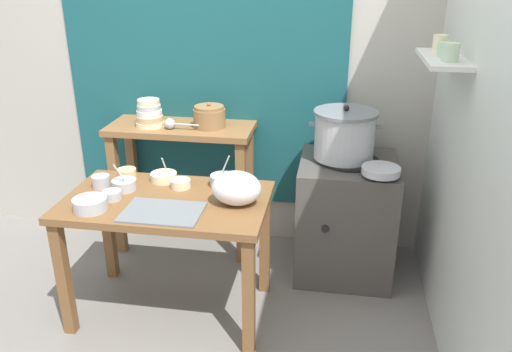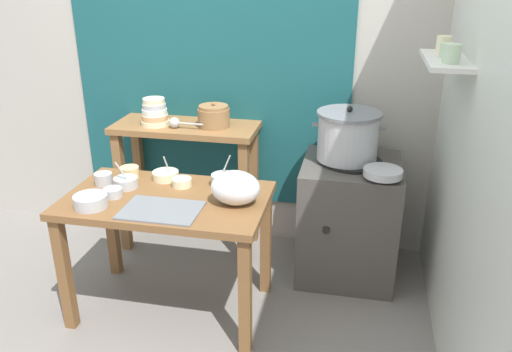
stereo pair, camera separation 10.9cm
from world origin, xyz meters
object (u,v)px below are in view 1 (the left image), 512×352
at_px(back_shelf_table, 182,157).
at_px(ladle, 172,124).
at_px(prep_table, 167,217).
at_px(steamer_pot, 345,134).
at_px(prep_bowl_0, 164,176).
at_px(prep_bowl_1, 124,184).
at_px(stove_block, 345,217).
at_px(plastic_bag, 236,188).
at_px(prep_bowl_2, 223,180).
at_px(wide_pan, 381,170).
at_px(prep_bowl_7, 112,195).
at_px(prep_bowl_5, 101,181).
at_px(bowl_stack_enamel, 149,114).
at_px(clay_pot, 209,117).
at_px(prep_bowl_6, 127,174).
at_px(prep_bowl_4, 90,204).
at_px(serving_tray, 162,212).
at_px(prep_bowl_3, 181,183).

relative_size(back_shelf_table, ladle, 3.36).
relative_size(prep_table, steamer_pot, 2.53).
xyz_separation_m(prep_bowl_0, prep_bowl_1, (-0.18, -0.16, 0.01)).
distance_m(stove_block, prep_bowl_1, 1.40).
height_order(plastic_bag, prep_bowl_2, plastic_bag).
height_order(back_shelf_table, wide_pan, back_shelf_table).
distance_m(stove_block, prep_bowl_7, 1.46).
xyz_separation_m(steamer_pot, prep_bowl_5, (-1.34, -0.54, -0.17)).
xyz_separation_m(bowl_stack_enamel, plastic_bag, (0.72, -0.70, -0.17)).
distance_m(ladle, wide_pan, 1.35).
bearing_deg(clay_pot, prep_bowl_5, -125.96).
relative_size(bowl_stack_enamel, prep_bowl_7, 1.83).
distance_m(prep_bowl_0, prep_bowl_6, 0.22).
bearing_deg(prep_bowl_4, prep_bowl_6, 85.70).
distance_m(bowl_stack_enamel, serving_tray, 0.97).
xyz_separation_m(bowl_stack_enamel, prep_bowl_6, (0.02, -0.48, -0.22)).
bearing_deg(prep_table, wide_pan, 18.78).
xyz_separation_m(ladle, prep_bowl_6, (-0.14, -0.44, -0.18)).
distance_m(wide_pan, prep_bowl_4, 1.60).
height_order(ladle, prep_bowl_2, ladle).
height_order(prep_table, serving_tray, serving_tray).
bearing_deg(prep_table, prep_bowl_2, 38.58).
height_order(clay_pot, prep_bowl_7, clay_pot).
distance_m(wide_pan, prep_bowl_0, 1.25).
bearing_deg(clay_pot, prep_bowl_6, -125.43).
bearing_deg(steamer_pot, bowl_stack_enamel, 176.81).
bearing_deg(prep_bowl_6, wide_pan, 6.96).
height_order(stove_block, prep_bowl_4, prep_bowl_4).
xyz_separation_m(plastic_bag, prep_bowl_0, (-0.48, 0.24, -0.06)).
relative_size(back_shelf_table, prep_bowl_5, 9.52).
bearing_deg(prep_bowl_5, prep_bowl_0, 25.14).
xyz_separation_m(serving_tray, prep_bowl_4, (-0.37, -0.03, 0.03)).
height_order(back_shelf_table, bowl_stack_enamel, bowl_stack_enamel).
relative_size(ladle, prep_bowl_4, 1.64).
relative_size(back_shelf_table, serving_tray, 2.40).
relative_size(back_shelf_table, steamer_pot, 2.21).
height_order(ladle, prep_bowl_0, ladle).
relative_size(prep_table, plastic_bag, 4.22).
distance_m(steamer_pot, prep_bowl_3, 1.03).
bearing_deg(serving_tray, prep_bowl_5, 150.28).
bearing_deg(prep_bowl_1, prep_bowl_4, -104.65).
bearing_deg(prep_table, prep_bowl_5, 168.37).
height_order(serving_tray, prep_bowl_7, prep_bowl_7).
relative_size(bowl_stack_enamel, serving_tray, 0.47).
bearing_deg(prep_bowl_1, prep_bowl_7, -96.16).
bearing_deg(back_shelf_table, stove_block, -6.70).
bearing_deg(plastic_bag, prep_bowl_1, 172.94).
xyz_separation_m(back_shelf_table, wide_pan, (1.28, -0.34, 0.12)).
relative_size(steamer_pot, prep_bowl_4, 2.49).
xyz_separation_m(prep_table, prep_bowl_4, (-0.34, -0.20, 0.15)).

